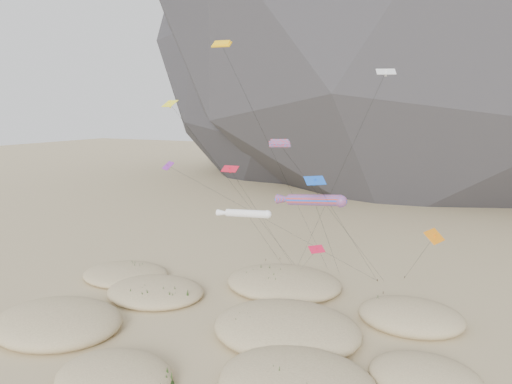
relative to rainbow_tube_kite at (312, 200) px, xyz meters
The scene contains 9 objects.
ground 16.95m from the rainbow_tube_kite, 119.00° to the right, with size 500.00×500.00×0.00m, color #CCB789.
dunes 14.82m from the rainbow_tube_kite, 137.95° to the right, with size 49.81×37.02×3.46m.
dune_grass 14.89m from the rainbow_tube_kite, 130.03° to the right, with size 41.88×29.53×1.56m.
kite_stakes 19.31m from the rainbow_tube_kite, 102.23° to the left, with size 19.81×7.25×0.30m.
rainbow_tube_kite is the anchor object (origin of this frame).
white_tube_kite 9.40m from the rainbow_tube_kite, 168.36° to the left, with size 7.43×12.62×10.92m.
orange_parafoil 21.19m from the rainbow_tube_kite, 161.50° to the left, with size 11.02×12.59×30.09m.
multi_parafoil 6.46m from the rainbow_tube_kite, behind, with size 9.43×16.39×19.06m.
delta_kites 4.77m from the rainbow_tube_kite, 169.25° to the left, with size 34.75×22.51×26.34m.
Camera 1 is at (22.77, -38.47, 22.18)m, focal length 35.00 mm.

